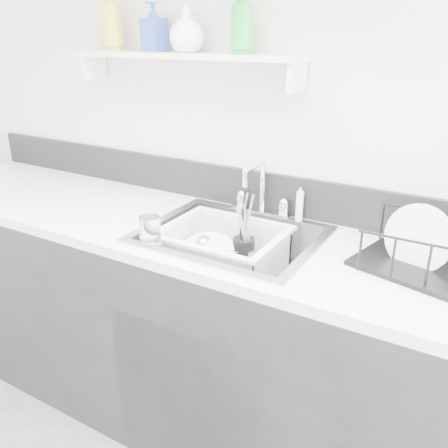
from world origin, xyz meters
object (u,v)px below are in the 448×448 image
Objects in this scene: sink at (231,257)px; wash_tub at (223,251)px; dish_rack at (436,248)px; counter_run at (230,340)px.

wash_tub is at bearing 159.78° from sink.
wash_tub is at bearing -160.81° from dish_rack.
counter_run is 7.46× the size of dish_rack.
dish_rack is at bearing 4.88° from wash_tub.
wash_tub reaches higher than counter_run.
sink reaches higher than wash_tub.
wash_tub is 1.04× the size of dish_rack.
sink is at bearing -159.19° from dish_rack.
sink reaches higher than counter_run.
dish_rack reaches higher than counter_run.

